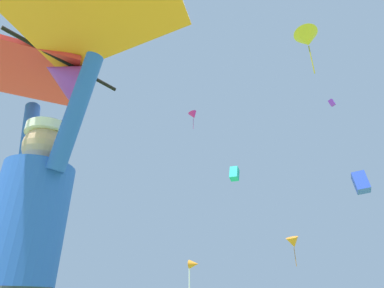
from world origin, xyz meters
name	(u,v)px	position (x,y,z in m)	size (l,w,h in m)	color
kite_flyer_person	(20,259)	(0.03, -0.09, 0.94)	(0.80, 0.43, 1.92)	#424751
held_stunt_kite	(54,49)	(0.00, -0.17, 2.13)	(1.87, 1.26, 0.42)	black
distant_kite_purple_overhead_distant	(332,103)	(4.32, 31.71, 20.52)	(0.77, 0.70, 0.90)	purple
distant_kite_magenta_mid_left	(193,115)	(-9.14, 23.83, 17.64)	(1.35, 1.32, 2.07)	#DB2393
distant_kite_blue_low_right	(361,182)	(3.97, 21.55, 7.86)	(0.95, 1.02, 1.50)	blue
distant_kite_orange_high_right	(293,242)	(-1.75, 30.08, 5.61)	(1.36, 1.46, 2.75)	orange
distant_kite_yellow_mid_right	(307,39)	(2.11, 12.13, 12.77)	(1.72, 1.81, 2.78)	yellow
distant_kite_teal_far_center	(234,174)	(-6.10, 27.02, 11.97)	(0.85, 1.10, 1.47)	#19B2AD
marker_flag	(193,269)	(-2.36, 7.61, 1.58)	(0.30, 0.24, 1.83)	silver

